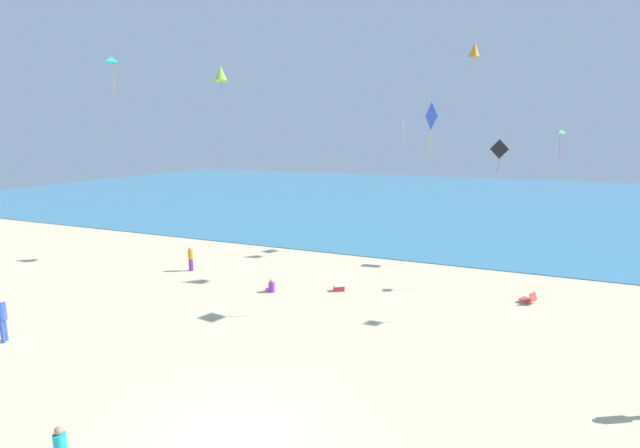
{
  "coord_description": "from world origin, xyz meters",
  "views": [
    {
      "loc": [
        6.34,
        -8.98,
        7.59
      ],
      "look_at": [
        0.0,
        5.79,
        4.55
      ],
      "focal_mm": 26.66,
      "sensor_mm": 36.0,
      "label": 1
    }
  ],
  "objects_px": {
    "cooler_box": "(339,288)",
    "kite_green": "(561,132)",
    "kite_orange": "(475,50)",
    "person_0": "(2,316)",
    "kite_blue": "(431,117)",
    "kite_pink": "(403,129)",
    "kite_teal": "(112,60)",
    "person_1": "(271,287)",
    "beach_chair_far_right": "(529,298)",
    "kite_black": "(499,150)",
    "kite_lime": "(221,73)",
    "person_3": "(191,257)"
  },
  "relations": [
    {
      "from": "kite_orange",
      "to": "kite_teal",
      "type": "distance_m",
      "value": 20.8
    },
    {
      "from": "kite_pink",
      "to": "kite_orange",
      "type": "distance_m",
      "value": 6.36
    },
    {
      "from": "beach_chair_far_right",
      "to": "kite_black",
      "type": "relative_size",
      "value": 0.41
    },
    {
      "from": "kite_lime",
      "to": "kite_orange",
      "type": "xyz_separation_m",
      "value": [
        13.76,
        7.09,
        1.54
      ]
    },
    {
      "from": "kite_green",
      "to": "kite_pink",
      "type": "bearing_deg",
      "value": 151.4
    },
    {
      "from": "cooler_box",
      "to": "kite_orange",
      "type": "xyz_separation_m",
      "value": [
        4.62,
        10.96,
        12.57
      ]
    },
    {
      "from": "cooler_box",
      "to": "kite_green",
      "type": "relative_size",
      "value": 0.45
    },
    {
      "from": "person_3",
      "to": "kite_orange",
      "type": "xyz_separation_m",
      "value": [
        13.58,
        10.96,
        11.91
      ]
    },
    {
      "from": "person_3",
      "to": "kite_pink",
      "type": "bearing_deg",
      "value": -49.37
    },
    {
      "from": "cooler_box",
      "to": "person_3",
      "type": "distance_m",
      "value": 8.98
    },
    {
      "from": "cooler_box",
      "to": "person_0",
      "type": "height_order",
      "value": "person_0"
    },
    {
      "from": "kite_teal",
      "to": "cooler_box",
      "type": "bearing_deg",
      "value": 10.4
    },
    {
      "from": "cooler_box",
      "to": "person_0",
      "type": "bearing_deg",
      "value": -132.07
    },
    {
      "from": "person_3",
      "to": "kite_pink",
      "type": "distance_m",
      "value": 15.6
    },
    {
      "from": "kite_blue",
      "to": "kite_green",
      "type": "distance_m",
      "value": 7.95
    },
    {
      "from": "person_1",
      "to": "beach_chair_far_right",
      "type": "bearing_deg",
      "value": -135.97
    },
    {
      "from": "kite_blue",
      "to": "kite_black",
      "type": "bearing_deg",
      "value": 76.51
    },
    {
      "from": "kite_lime",
      "to": "kite_pink",
      "type": "distance_m",
      "value": 11.97
    },
    {
      "from": "kite_lime",
      "to": "beach_chair_far_right",
      "type": "bearing_deg",
      "value": -6.68
    },
    {
      "from": "kite_black",
      "to": "kite_pink",
      "type": "distance_m",
      "value": 6.32
    },
    {
      "from": "person_1",
      "to": "kite_black",
      "type": "relative_size",
      "value": 0.33
    },
    {
      "from": "cooler_box",
      "to": "person_0",
      "type": "xyz_separation_m",
      "value": [
        -9.35,
        -10.36,
        0.85
      ]
    },
    {
      "from": "kite_pink",
      "to": "kite_orange",
      "type": "height_order",
      "value": "kite_orange"
    },
    {
      "from": "kite_pink",
      "to": "kite_orange",
      "type": "xyz_separation_m",
      "value": [
        4.09,
        0.82,
        4.79
      ]
    },
    {
      "from": "person_0",
      "to": "person_1",
      "type": "relative_size",
      "value": 2.63
    },
    {
      "from": "kite_green",
      "to": "kite_teal",
      "type": "distance_m",
      "value": 22.54
    },
    {
      "from": "person_1",
      "to": "kite_pink",
      "type": "relative_size",
      "value": 0.47
    },
    {
      "from": "cooler_box",
      "to": "kite_orange",
      "type": "height_order",
      "value": "kite_orange"
    },
    {
      "from": "person_1",
      "to": "cooler_box",
      "type": "bearing_deg",
      "value": -125.87
    },
    {
      "from": "kite_pink",
      "to": "kite_blue",
      "type": "bearing_deg",
      "value": -70.87
    },
    {
      "from": "kite_blue",
      "to": "kite_green",
      "type": "bearing_deg",
      "value": 49.03
    },
    {
      "from": "kite_pink",
      "to": "kite_green",
      "type": "distance_m",
      "value": 10.22
    },
    {
      "from": "kite_black",
      "to": "kite_pink",
      "type": "relative_size",
      "value": 1.41
    },
    {
      "from": "person_1",
      "to": "kite_pink",
      "type": "height_order",
      "value": "kite_pink"
    },
    {
      "from": "kite_lime",
      "to": "kite_green",
      "type": "height_order",
      "value": "kite_lime"
    },
    {
      "from": "person_1",
      "to": "kite_black",
      "type": "bearing_deg",
      "value": -104.82
    },
    {
      "from": "cooler_box",
      "to": "kite_teal",
      "type": "height_order",
      "value": "kite_teal"
    },
    {
      "from": "kite_green",
      "to": "kite_teal",
      "type": "bearing_deg",
      "value": -160.68
    },
    {
      "from": "person_1",
      "to": "kite_teal",
      "type": "relative_size",
      "value": 0.37
    },
    {
      "from": "person_0",
      "to": "kite_pink",
      "type": "bearing_deg",
      "value": -148.41
    },
    {
      "from": "cooler_box",
      "to": "kite_teal",
      "type": "bearing_deg",
      "value": -169.6
    },
    {
      "from": "person_1",
      "to": "kite_pink",
      "type": "xyz_separation_m",
      "value": [
        3.52,
        11.58,
        7.68
      ]
    },
    {
      "from": "kite_green",
      "to": "beach_chair_far_right",
      "type": "bearing_deg",
      "value": -104.31
    },
    {
      "from": "kite_black",
      "to": "beach_chair_far_right",
      "type": "bearing_deg",
      "value": -73.47
    },
    {
      "from": "kite_black",
      "to": "kite_pink",
      "type": "bearing_deg",
      "value": 166.63
    },
    {
      "from": "kite_pink",
      "to": "person_0",
      "type": "bearing_deg",
      "value": -115.73
    },
    {
      "from": "beach_chair_far_right",
      "to": "cooler_box",
      "type": "xyz_separation_m",
      "value": [
        -8.62,
        -1.79,
        -0.09
      ]
    },
    {
      "from": "kite_black",
      "to": "person_3",
      "type": "bearing_deg",
      "value": -150.69
    },
    {
      "from": "kite_blue",
      "to": "kite_green",
      "type": "xyz_separation_m",
      "value": [
        5.2,
        5.98,
        -0.59
      ]
    },
    {
      "from": "beach_chair_far_right",
      "to": "kite_orange",
      "type": "distance_m",
      "value": 15.99
    }
  ]
}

